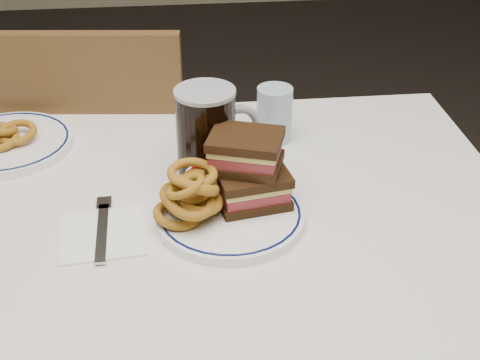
{
  "coord_description": "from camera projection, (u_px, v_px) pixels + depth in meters",
  "views": [
    {
      "loc": [
        0.07,
        -0.87,
        1.38
      ],
      "look_at": [
        0.16,
        0.02,
        0.81
      ],
      "focal_mm": 50.0,
      "sensor_mm": 36.0,
      "label": 1
    }
  ],
  "objects": [
    {
      "name": "far_plate",
      "position": [
        7.0,
        143.0,
        1.26
      ],
      "size": [
        0.24,
        0.24,
        0.02
      ],
      "color": "white",
      "rests_on": "dining_table"
    },
    {
      "name": "onion_rings_main",
      "position": [
        190.0,
        195.0,
        1.03
      ],
      "size": [
        0.11,
        0.11,
        0.1
      ],
      "color": "brown",
      "rests_on": "main_plate"
    },
    {
      "name": "reuben_sandwich",
      "position": [
        249.0,
        169.0,
        1.06
      ],
      "size": [
        0.14,
        0.13,
        0.12
      ],
      "color": "black",
      "rests_on": "main_plate"
    },
    {
      "name": "beer_mug",
      "position": [
        208.0,
        135.0,
        1.13
      ],
      "size": [
        0.15,
        0.1,
        0.17
      ],
      "color": "black",
      "rests_on": "dining_table"
    },
    {
      "name": "main_plate",
      "position": [
        230.0,
        215.0,
        1.07
      ],
      "size": [
        0.24,
        0.24,
        0.02
      ],
      "color": "white",
      "rests_on": "dining_table"
    },
    {
      "name": "ketchup_ramekin",
      "position": [
        204.0,
        181.0,
        1.1
      ],
      "size": [
        0.06,
        0.06,
        0.04
      ],
      "color": "silver",
      "rests_on": "main_plate"
    },
    {
      "name": "onion_rings_far",
      "position": [
        5.0,
        134.0,
        1.25
      ],
      "size": [
        0.11,
        0.09,
        0.06
      ],
      "color": "brown",
      "rests_on": "far_plate"
    },
    {
      "name": "water_glass",
      "position": [
        274.0,
        114.0,
        1.27
      ],
      "size": [
        0.07,
        0.07,
        0.11
      ],
      "primitive_type": "cylinder",
      "color": "#9EB9CC",
      "rests_on": "dining_table"
    },
    {
      "name": "napkin_fork",
      "position": [
        102.0,
        233.0,
        1.04
      ],
      "size": [
        0.14,
        0.17,
        0.01
      ],
      "color": "white",
      "rests_on": "dining_table"
    },
    {
      "name": "chair_far",
      "position": [
        105.0,
        181.0,
        1.63
      ],
      "size": [
        0.47,
        0.47,
        0.92
      ],
      "color": "#4A3317",
      "rests_on": "floor"
    },
    {
      "name": "dining_table",
      "position": [
        144.0,
        277.0,
        1.11
      ],
      "size": [
        1.27,
        0.87,
        0.75
      ],
      "color": "silver",
      "rests_on": "floor"
    }
  ]
}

